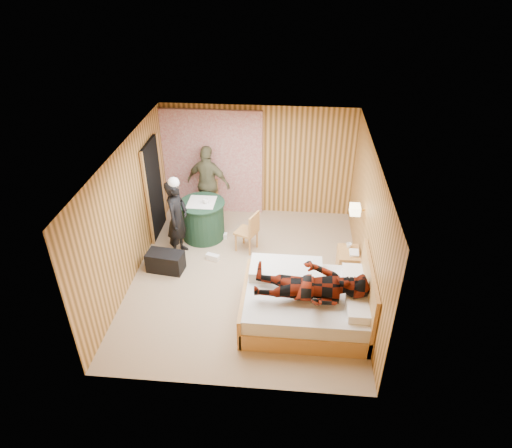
# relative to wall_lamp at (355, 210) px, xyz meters

# --- Properties ---
(floor) EXTENTS (4.20, 5.00, 0.01)m
(floor) POSITION_rel_wall_lamp_xyz_m (-1.92, -0.45, -1.30)
(floor) COLOR tan
(floor) RESTS_ON ground
(ceiling) EXTENTS (4.20, 5.00, 0.01)m
(ceiling) POSITION_rel_wall_lamp_xyz_m (-1.92, -0.45, 1.20)
(ceiling) COLOR silver
(ceiling) RESTS_ON wall_back
(wall_back) EXTENTS (4.20, 0.02, 2.50)m
(wall_back) POSITION_rel_wall_lamp_xyz_m (-1.92, 2.05, -0.05)
(wall_back) COLOR #DA9D54
(wall_back) RESTS_ON floor
(wall_left) EXTENTS (0.02, 5.00, 2.50)m
(wall_left) POSITION_rel_wall_lamp_xyz_m (-4.02, -0.45, -0.05)
(wall_left) COLOR #DA9D54
(wall_left) RESTS_ON floor
(wall_right) EXTENTS (0.02, 5.00, 2.50)m
(wall_right) POSITION_rel_wall_lamp_xyz_m (0.18, -0.45, -0.05)
(wall_right) COLOR #DA9D54
(wall_right) RESTS_ON floor
(curtain) EXTENTS (2.20, 0.08, 2.40)m
(curtain) POSITION_rel_wall_lamp_xyz_m (-2.92, 1.98, -0.10)
(curtain) COLOR beige
(curtain) RESTS_ON floor
(doorway) EXTENTS (0.06, 0.90, 2.05)m
(doorway) POSITION_rel_wall_lamp_xyz_m (-3.98, 0.95, -0.28)
(doorway) COLOR black
(doorway) RESTS_ON floor
(wall_lamp) EXTENTS (0.26, 0.24, 0.16)m
(wall_lamp) POSITION_rel_wall_lamp_xyz_m (0.00, 0.00, 0.00)
(wall_lamp) COLOR gold
(wall_lamp) RESTS_ON wall_right
(bed) EXTENTS (2.06, 1.62, 1.12)m
(bed) POSITION_rel_wall_lamp_xyz_m (-0.80, -1.44, -0.98)
(bed) COLOR tan
(bed) RESTS_ON floor
(nightstand) EXTENTS (0.41, 0.55, 0.53)m
(nightstand) POSITION_rel_wall_lamp_xyz_m (-0.04, -0.23, -1.02)
(nightstand) COLOR tan
(nightstand) RESTS_ON floor
(round_table) EXTENTS (0.95, 0.95, 0.84)m
(round_table) POSITION_rel_wall_lamp_xyz_m (-2.98, 0.83, -0.88)
(round_table) COLOR #1D402B
(round_table) RESTS_ON floor
(chair_far) EXTENTS (0.45, 0.45, 0.93)m
(chair_far) POSITION_rel_wall_lamp_xyz_m (-2.98, 1.58, -0.76)
(chair_far) COLOR tan
(chair_far) RESTS_ON floor
(chair_near) EXTENTS (0.52, 0.52, 0.87)m
(chair_near) POSITION_rel_wall_lamp_xyz_m (-1.95, 0.41, -0.79)
(chair_near) COLOR tan
(chair_near) RESTS_ON floor
(duffel_bag) EXTENTS (0.73, 0.45, 0.39)m
(duffel_bag) POSITION_rel_wall_lamp_xyz_m (-3.48, -0.38, -1.11)
(duffel_bag) COLOR black
(duffel_bag) RESTS_ON floor
(sneaker_left) EXTENTS (0.26, 0.11, 0.11)m
(sneaker_left) POSITION_rel_wall_lamp_xyz_m (-2.60, 0.80, -1.24)
(sneaker_left) COLOR white
(sneaker_left) RESTS_ON floor
(sneaker_right) EXTENTS (0.29, 0.19, 0.12)m
(sneaker_right) POSITION_rel_wall_lamp_xyz_m (-2.64, 0.02, -1.24)
(sneaker_right) COLOR white
(sneaker_right) RESTS_ON floor
(woman_standing) EXTENTS (0.48, 0.65, 1.61)m
(woman_standing) POSITION_rel_wall_lamp_xyz_m (-3.33, 0.20, -0.49)
(woman_standing) COLOR black
(woman_standing) RESTS_ON floor
(man_at_table) EXTENTS (1.09, 0.68, 1.72)m
(man_at_table) POSITION_rel_wall_lamp_xyz_m (-2.98, 1.63, -0.44)
(man_at_table) COLOR #646343
(man_at_table) RESTS_ON floor
(man_on_bed) EXTENTS (0.86, 0.67, 1.77)m
(man_on_bed) POSITION_rel_wall_lamp_xyz_m (-0.77, -1.67, -0.31)
(man_on_bed) COLOR #5F1609
(man_on_bed) RESTS_ON bed
(book_lower) EXTENTS (0.17, 0.23, 0.02)m
(book_lower) POSITION_rel_wall_lamp_xyz_m (-0.04, -0.28, -0.76)
(book_lower) COLOR white
(book_lower) RESTS_ON nightstand
(book_upper) EXTENTS (0.17, 0.23, 0.02)m
(book_upper) POSITION_rel_wall_lamp_xyz_m (-0.04, -0.28, -0.74)
(book_upper) COLOR white
(book_upper) RESTS_ON nightstand
(cup_nightstand) EXTENTS (0.10, 0.10, 0.09)m
(cup_nightstand) POSITION_rel_wall_lamp_xyz_m (-0.04, -0.10, -0.72)
(cup_nightstand) COLOR white
(cup_nightstand) RESTS_ON nightstand
(cup_table) EXTENTS (0.13, 0.13, 0.10)m
(cup_table) POSITION_rel_wall_lamp_xyz_m (-2.88, 0.78, -0.41)
(cup_table) COLOR white
(cup_table) RESTS_ON round_table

